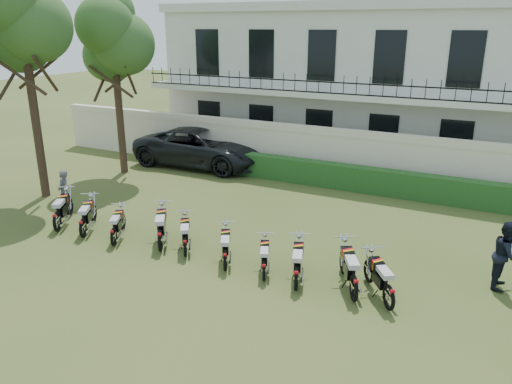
% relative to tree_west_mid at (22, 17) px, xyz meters
% --- Properties ---
extents(ground, '(100.00, 100.00, 0.00)m').
position_rel_tree_west_mid_xyz_m(ground, '(9.46, -1.00, -6.67)').
color(ground, '#3B4E1F').
rests_on(ground, ground).
extents(perimeter_wall, '(30.00, 0.35, 2.30)m').
position_rel_tree_west_mid_xyz_m(perimeter_wall, '(9.46, 7.00, -5.50)').
color(perimeter_wall, beige).
rests_on(perimeter_wall, ground).
extents(hedge, '(18.00, 0.60, 1.00)m').
position_rel_tree_west_mid_xyz_m(hedge, '(10.46, 6.20, -6.17)').
color(hedge, '#19461B').
rests_on(hedge, ground).
extents(building, '(20.40, 9.60, 7.40)m').
position_rel_tree_west_mid_xyz_m(building, '(9.46, 12.96, -2.96)').
color(building, silver).
rests_on(building, ground).
extents(tree_west_mid, '(3.40, 3.20, 8.82)m').
position_rel_tree_west_mid_xyz_m(tree_west_mid, '(0.00, 0.00, 0.00)').
color(tree_west_mid, '#473323').
rests_on(tree_west_mid, ground).
extents(tree_west_near, '(3.40, 3.20, 7.90)m').
position_rel_tree_west_mid_xyz_m(tree_west_near, '(0.50, 4.00, -0.78)').
color(tree_west_near, '#473323').
rests_on(tree_west_near, ground).
extents(motorcycle_0, '(1.15, 1.83, 1.13)m').
position_rel_tree_west_mid_xyz_m(motorcycle_0, '(3.27, -2.41, -6.15)').
color(motorcycle_0, black).
rests_on(motorcycle_0, ground).
extents(motorcycle_1, '(1.08, 1.74, 1.07)m').
position_rel_tree_west_mid_xyz_m(motorcycle_1, '(4.37, -2.39, -6.17)').
color(motorcycle_1, black).
rests_on(motorcycle_1, ground).
extents(motorcycle_2, '(0.95, 1.62, 0.98)m').
position_rel_tree_west_mid_xyz_m(motorcycle_2, '(5.65, -2.42, -6.22)').
color(motorcycle_2, black).
rests_on(motorcycle_2, ground).
extents(motorcycle_3, '(1.23, 1.80, 1.14)m').
position_rel_tree_west_mid_xyz_m(motorcycle_3, '(7.15, -2.10, -6.14)').
color(motorcycle_3, black).
rests_on(motorcycle_3, ground).
extents(motorcycle_4, '(1.10, 1.58, 1.00)m').
position_rel_tree_west_mid_xyz_m(motorcycle_4, '(8.02, -2.08, -6.21)').
color(motorcycle_4, black).
rests_on(motorcycle_4, ground).
extents(motorcycle_5, '(0.97, 1.65, 1.00)m').
position_rel_tree_west_mid_xyz_m(motorcycle_5, '(9.47, -2.29, -6.21)').
color(motorcycle_5, black).
rests_on(motorcycle_5, ground).
extents(motorcycle_6, '(0.82, 1.57, 0.92)m').
position_rel_tree_west_mid_xyz_m(motorcycle_6, '(10.66, -2.31, -6.24)').
color(motorcycle_6, black).
rests_on(motorcycle_6, ground).
extents(motorcycle_7, '(0.83, 1.86, 1.06)m').
position_rel_tree_west_mid_xyz_m(motorcycle_7, '(11.61, -2.39, -6.18)').
color(motorcycle_7, black).
rests_on(motorcycle_7, ground).
extents(motorcycle_8, '(1.09, 1.91, 1.15)m').
position_rel_tree_west_mid_xyz_m(motorcycle_8, '(13.04, -2.25, -6.14)').
color(motorcycle_8, black).
rests_on(motorcycle_8, ground).
extents(motorcycle_9, '(1.19, 1.67, 1.07)m').
position_rel_tree_west_mid_xyz_m(motorcycle_9, '(13.89, -2.27, -6.18)').
color(motorcycle_9, black).
rests_on(motorcycle_9, ground).
extents(suv, '(6.53, 3.15, 1.79)m').
position_rel_tree_west_mid_xyz_m(suv, '(3.05, 6.57, -5.77)').
color(suv, black).
rests_on(suv, ground).
extents(inspector, '(0.57, 0.68, 1.59)m').
position_rel_tree_west_mid_xyz_m(inspector, '(2.18, -1.04, -5.87)').
color(inspector, '#5A5A5F').
rests_on(inspector, ground).
extents(officer_4, '(0.75, 0.92, 1.78)m').
position_rel_tree_west_mid_xyz_m(officer_4, '(16.24, 0.18, -5.78)').
color(officer_4, black).
rests_on(officer_4, ground).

